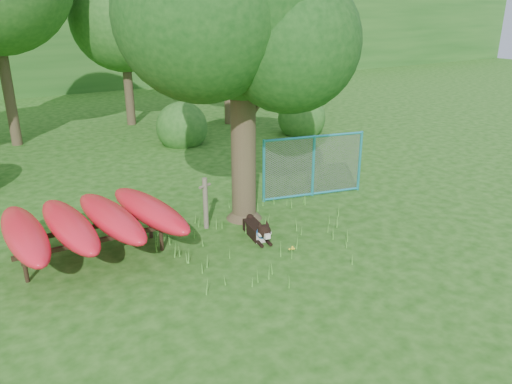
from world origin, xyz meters
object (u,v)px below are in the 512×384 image
oak_tree (240,7)px  fence_section (313,166)px  kayak_rack (90,222)px  husky_dog (258,231)px

oak_tree → fence_section: oak_tree is taller
oak_tree → kayak_rack: (-3.42, -0.16, -3.81)m
kayak_rack → husky_dog: (3.15, -0.98, -0.58)m
oak_tree → kayak_rack: oak_tree is taller
kayak_rack → husky_dog: 3.34m
husky_dog → fence_section: 2.98m
oak_tree → husky_dog: bearing=-103.5°
kayak_rack → fence_section: size_ratio=1.20×
kayak_rack → husky_dog: bearing=-14.8°
oak_tree → husky_dog: 4.54m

